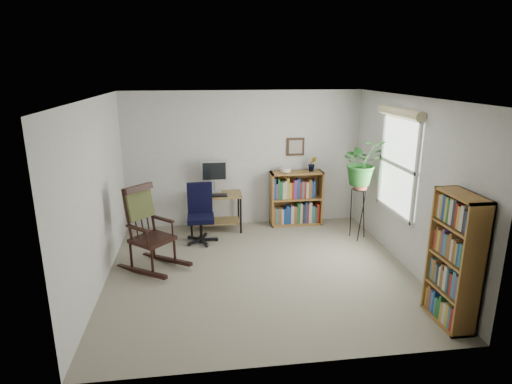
{
  "coord_description": "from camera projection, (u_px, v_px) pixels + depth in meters",
  "views": [
    {
      "loc": [
        -0.79,
        -5.43,
        2.74
      ],
      "look_at": [
        0.0,
        0.4,
        1.05
      ],
      "focal_mm": 30.0,
      "sensor_mm": 36.0,
      "label": 1
    }
  ],
  "objects": [
    {
      "name": "wall_back",
      "position": [
        244.0,
        159.0,
        7.6
      ],
      "size": [
        4.2,
        0.0,
        2.4
      ],
      "primitive_type": "cube",
      "color": "beige",
      "rests_on": "ground"
    },
    {
      "name": "window",
      "position": [
        398.0,
        165.0,
        6.19
      ],
      "size": [
        0.12,
        1.2,
        1.5
      ],
      "primitive_type": null,
      "color": "silver",
      "rests_on": "wall_right"
    },
    {
      "name": "ceiling",
      "position": [
        260.0,
        98.0,
        5.37
      ],
      "size": [
        4.2,
        4.0,
        0.0
      ],
      "primitive_type": "cube",
      "color": "silver",
      "rests_on": "ground"
    },
    {
      "name": "rocking_chair",
      "position": [
        152.0,
        228.0,
        5.96
      ],
      "size": [
        1.2,
        1.17,
        1.22
      ],
      "primitive_type": null,
      "rotation": [
        0.0,
        0.0,
        0.83
      ],
      "color": "black",
      "rests_on": "floor"
    },
    {
      "name": "spider_plant",
      "position": [
        364.0,
        140.0,
        6.74
      ],
      "size": [
        1.69,
        1.88,
        1.47
      ],
      "primitive_type": "imported",
      "color": "#205D20",
      "rests_on": "plant_stand"
    },
    {
      "name": "office_chair",
      "position": [
        201.0,
        214.0,
        6.92
      ],
      "size": [
        0.54,
        0.54,
        0.98
      ],
      "primitive_type": null,
      "rotation": [
        0.0,
        0.0,
        0.02
      ],
      "color": "black",
      "rests_on": "floor"
    },
    {
      "name": "wall_front",
      "position": [
        292.0,
        250.0,
        3.79
      ],
      "size": [
        4.2,
        0.0,
        2.4
      ],
      "primitive_type": "cube",
      "color": "beige",
      "rests_on": "ground"
    },
    {
      "name": "potted_plant_small",
      "position": [
        312.0,
        168.0,
        7.64
      ],
      "size": [
        0.13,
        0.24,
        0.11
      ],
      "primitive_type": "imported",
      "color": "#205D20",
      "rests_on": "low_bookshelf"
    },
    {
      "name": "wall_right",
      "position": [
        409.0,
        184.0,
        5.97
      ],
      "size": [
        0.0,
        4.0,
        2.4
      ],
      "primitive_type": "cube",
      "color": "beige",
      "rests_on": "ground"
    },
    {
      "name": "plant_stand",
      "position": [
        359.0,
        210.0,
        7.07
      ],
      "size": [
        0.28,
        0.28,
        1.01
      ],
      "primitive_type": null,
      "rotation": [
        0.0,
        0.0,
        -0.01
      ],
      "color": "black",
      "rests_on": "floor"
    },
    {
      "name": "keyboard",
      "position": [
        215.0,
        195.0,
        7.28
      ],
      "size": [
        0.4,
        0.15,
        0.02
      ],
      "primitive_type": "cube",
      "color": "black",
      "rests_on": "desk"
    },
    {
      "name": "framed_picture",
      "position": [
        296.0,
        147.0,
        7.64
      ],
      "size": [
        0.32,
        0.04,
        0.32
      ],
      "primitive_type": null,
      "color": "black",
      "rests_on": "wall_back"
    },
    {
      "name": "low_bookshelf",
      "position": [
        296.0,
        198.0,
        7.75
      ],
      "size": [
        0.93,
        0.31,
        0.98
      ],
      "primitive_type": null,
      "color": "olive",
      "rests_on": "floor"
    },
    {
      "name": "floor",
      "position": [
        260.0,
        271.0,
        6.03
      ],
      "size": [
        4.2,
        4.0,
        0.0
      ],
      "primitive_type": "cube",
      "color": "gray",
      "rests_on": "ground"
    },
    {
      "name": "tall_bookshelf",
      "position": [
        455.0,
        260.0,
        4.64
      ],
      "size": [
        0.28,
        0.66,
        1.5
      ],
      "primitive_type": null,
      "color": "olive",
      "rests_on": "floor"
    },
    {
      "name": "desk",
      "position": [
        216.0,
        212.0,
        7.49
      ],
      "size": [
        0.92,
        0.5,
        0.66
      ],
      "primitive_type": null,
      "color": "olive",
      "rests_on": "floor"
    },
    {
      "name": "monitor",
      "position": [
        214.0,
        177.0,
        7.45
      ],
      "size": [
        0.46,
        0.16,
        0.56
      ],
      "primitive_type": null,
      "color": "#BABABF",
      "rests_on": "desk"
    },
    {
      "name": "wall_left",
      "position": [
        97.0,
        195.0,
        5.43
      ],
      "size": [
        0.0,
        4.0,
        2.4
      ],
      "primitive_type": "cube",
      "color": "beige",
      "rests_on": "ground"
    }
  ]
}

